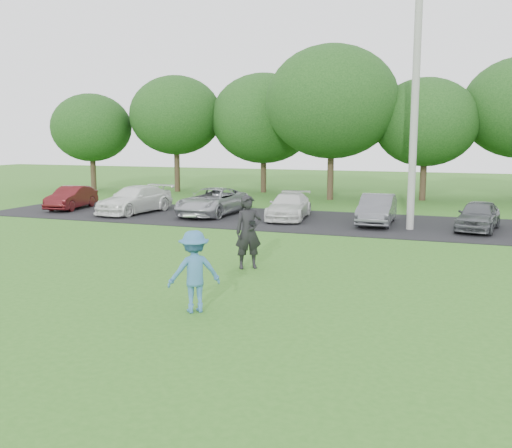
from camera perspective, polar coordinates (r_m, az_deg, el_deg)
The scene contains 7 objects.
ground at distance 12.07m, azimuth -5.69°, elevation -8.50°, with size 100.00×100.00×0.00m, color #31691E.
parking_lot at distance 24.19m, azimuth 7.64°, elevation 0.21°, with size 32.00×6.50×0.03m, color black.
utility_pole at distance 22.58m, azimuth 15.67°, elevation 13.09°, with size 0.28×0.28×10.82m, color #9A9A95.
frisbee_player at distance 11.74m, azimuth -6.20°, elevation -4.73°, with size 1.25×1.16×2.05m.
camera_bystander at distance 15.47m, azimuth -0.76°, elevation -0.81°, with size 0.87×0.80×2.00m.
parked_cars at distance 24.08m, azimuth 7.71°, elevation 1.64°, with size 27.94×5.22×1.25m.
tree_row at distance 33.37m, azimuth 14.02°, elevation 10.78°, with size 42.39×9.85×8.64m.
Camera 1 is at (5.00, -10.40, 3.57)m, focal length 40.00 mm.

